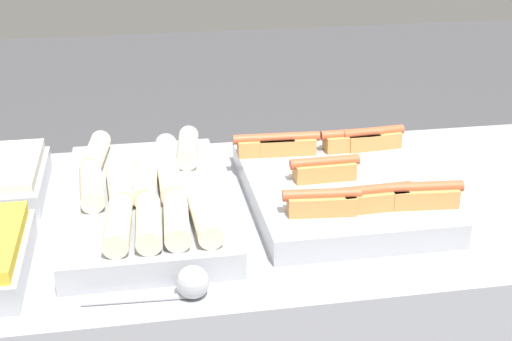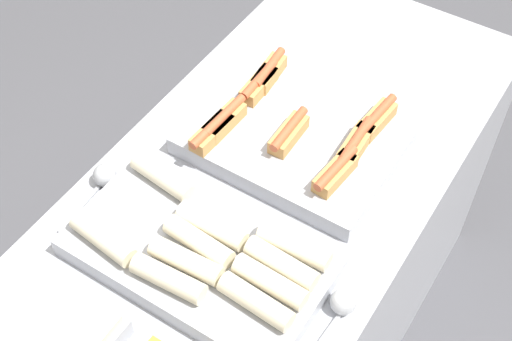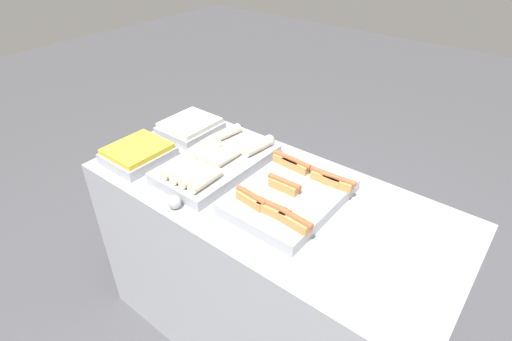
{
  "view_description": "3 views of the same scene",
  "coord_description": "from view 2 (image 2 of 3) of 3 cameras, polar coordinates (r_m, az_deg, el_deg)",
  "views": [
    {
      "loc": [
        -0.3,
        -1.31,
        1.6
      ],
      "look_at": [
        -0.07,
        0.0,
        1.03
      ],
      "focal_mm": 50.0,
      "sensor_mm": 36.0,
      "label": 1
    },
    {
      "loc": [
        -0.93,
        -0.55,
        2.26
      ],
      "look_at": [
        -0.07,
        0.0,
        1.03
      ],
      "focal_mm": 50.0,
      "sensor_mm": 36.0,
      "label": 2
    },
    {
      "loc": [
        0.79,
        -1.07,
        1.95
      ],
      "look_at": [
        -0.07,
        0.0,
        1.03
      ],
      "focal_mm": 28.0,
      "sensor_mm": 36.0,
      "label": 3
    }
  ],
  "objects": [
    {
      "name": "tray_side_back",
      "position": [
        1.49,
        -17.2,
        -12.67
      ],
      "size": [
        0.25,
        0.28,
        0.07
      ],
      "color": "#A8AAB2",
      "rests_on": "counter"
    },
    {
      "name": "counter",
      "position": [
        2.09,
        0.98,
        -8.59
      ],
      "size": [
        1.6,
        0.75,
        0.95
      ],
      "color": "#A8AAB2",
      "rests_on": "ground_plane"
    },
    {
      "name": "serving_spoon_far",
      "position": [
        1.7,
        -12.16,
        -0.59
      ],
      "size": [
        0.2,
        0.06,
        0.06
      ],
      "color": "#B2B5BA",
      "rests_on": "counter"
    },
    {
      "name": "serving_spoon_near",
      "position": [
        1.48,
        6.82,
        -10.68
      ],
      "size": [
        0.21,
        0.06,
        0.06
      ],
      "color": "#B2B5BA",
      "rests_on": "counter"
    },
    {
      "name": "tray_wraps",
      "position": [
        1.53,
        -4.24,
        -6.62
      ],
      "size": [
        0.32,
        0.56,
        0.1
      ],
      "color": "#A8AAB2",
      "rests_on": "counter"
    },
    {
      "name": "tray_hotdogs",
      "position": [
        1.74,
        2.97,
        2.78
      ],
      "size": [
        0.4,
        0.5,
        0.1
      ],
      "color": "#A8AAB2",
      "rests_on": "counter"
    }
  ]
}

